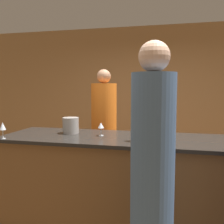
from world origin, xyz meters
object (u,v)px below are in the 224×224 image
at_px(guest_1, 152,187).
at_px(wine_bottle_0, 137,130).
at_px(bartender, 104,139).
at_px(ice_bucket, 71,125).

distance_m(guest_1, wine_bottle_0, 0.73).
bearing_deg(bartender, guest_1, 115.40).
xyz_separation_m(bartender, wine_bottle_0, (0.60, -1.04, 0.33)).
distance_m(bartender, ice_bucket, 0.86).
relative_size(bartender, wine_bottle_0, 6.50).
xyz_separation_m(guest_1, wine_bottle_0, (-0.20, 0.64, 0.28)).
height_order(bartender, wine_bottle_0, bartender).
height_order(guest_1, ice_bucket, guest_1).
relative_size(guest_1, wine_bottle_0, 6.70).
xyz_separation_m(bartender, ice_bucket, (-0.18, -0.78, 0.31)).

